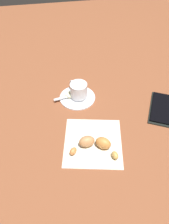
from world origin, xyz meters
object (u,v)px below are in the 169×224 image
object	(u,v)px
espresso_cup	(78,90)
napkin	(93,142)
cell_phone	(161,108)
sugar_packet	(73,92)
teaspoon	(78,94)
saucer	(77,97)
croissant	(95,144)

from	to	relation	value
espresso_cup	napkin	xyz separation A→B (m)	(-0.19, -0.01, -0.03)
cell_phone	sugar_packet	bearing A→B (deg)	66.28
espresso_cup	teaspoon	distance (m)	0.02
espresso_cup	cell_phone	xyz separation A→B (m)	(-0.10, -0.26, -0.03)
napkin	cell_phone	world-z (taller)	cell_phone
saucer	espresso_cup	size ratio (longest dim) A/B	1.60
cell_phone	croissant	bearing A→B (deg)	114.88
croissant	cell_phone	world-z (taller)	croissant
napkin	croissant	xyz separation A→B (m)	(-0.02, -0.00, 0.02)
sugar_packet	napkin	world-z (taller)	sugar_packet
napkin	espresso_cup	bearing A→B (deg)	3.47
espresso_cup	cell_phone	distance (m)	0.28
sugar_packet	napkin	bearing A→B (deg)	53.17
saucer	sugar_packet	size ratio (longest dim) A/B	1.91
teaspoon	napkin	size ratio (longest dim) A/B	0.73
sugar_packet	cell_phone	bearing A→B (deg)	111.74
napkin	sugar_packet	bearing A→B (deg)	7.70
sugar_packet	espresso_cup	bearing A→B (deg)	87.84
teaspoon	cell_phone	world-z (taller)	teaspoon
teaspoon	cell_phone	bearing A→B (deg)	-112.53
espresso_cup	teaspoon	size ratio (longest dim) A/B	0.60
saucer	napkin	world-z (taller)	saucer
saucer	sugar_packet	bearing A→B (deg)	31.99
napkin	cell_phone	xyz separation A→B (m)	(0.09, -0.24, 0.00)
sugar_packet	croissant	size ratio (longest dim) A/B	0.48
teaspoon	espresso_cup	bearing A→B (deg)	-159.32
sugar_packet	teaspoon	bearing A→B (deg)	94.55
saucer	teaspoon	world-z (taller)	teaspoon
saucer	sugar_packet	xyz separation A→B (m)	(0.02, 0.01, 0.01)
teaspoon	croissant	bearing A→B (deg)	-176.07
saucer	cell_phone	xyz separation A→B (m)	(-0.10, -0.26, 0.00)
saucer	cell_phone	bearing A→B (deg)	-110.92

